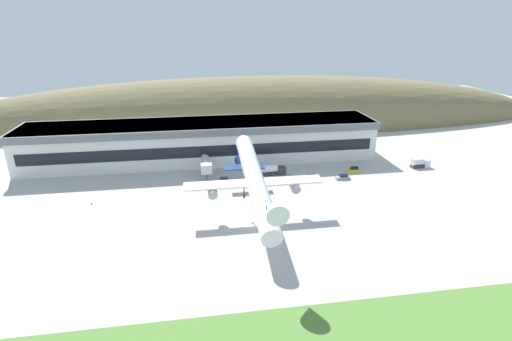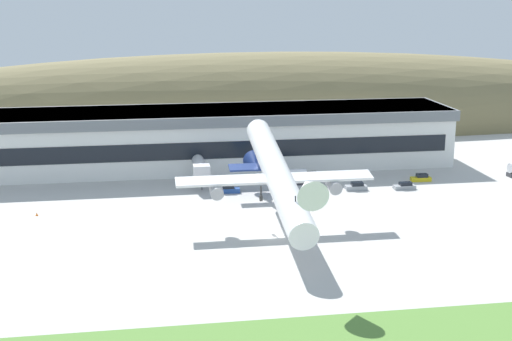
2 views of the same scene
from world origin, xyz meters
name	(u,v)px [view 2 (image 2 of 2)]	position (x,y,z in m)	size (l,w,h in m)	color
ground_plane	(271,236)	(0.00, 0.00, 0.00)	(386.59, 386.59, 0.00)	#B7B5AF
hill_backdrop	(265,126)	(15.83, 99.18, 0.00)	(294.94, 52.24, 44.50)	olive
terminal_building	(193,135)	(-9.52, 50.12, 7.63)	(121.15, 21.08, 13.50)	white
jetway_0	(200,167)	(-9.21, 33.42, 3.99)	(3.38, 11.99, 5.43)	silver
cargo_airplane	(276,175)	(1.61, 3.96, 9.55)	(34.44, 53.50, 13.66)	white
service_car_0	(421,178)	(38.47, 29.83, 0.67)	(4.38, 1.86, 1.62)	gold
service_car_1	(229,189)	(-3.92, 27.33, 0.70)	(4.51, 2.01, 1.69)	#264C99
service_car_2	(356,187)	(22.55, 25.31, 0.67)	(4.53, 2.07, 1.63)	#999EA3
service_car_3	(405,186)	(32.71, 24.41, 0.59)	(4.66, 1.96, 1.43)	#999EA3
fuel_truck	(299,177)	(11.72, 31.53, 1.54)	(8.26, 2.94, 3.32)	#333338
traffic_cone_0	(37,214)	(-40.66, 17.58, 0.28)	(0.52, 0.52, 0.58)	orange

